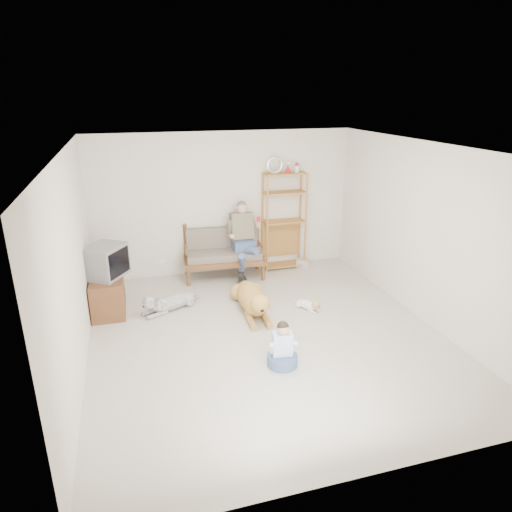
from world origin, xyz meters
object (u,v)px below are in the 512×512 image
object	(u,v)px
loveseat	(223,252)
golden_retriever	(253,300)
tv_stand	(108,295)
etagere	(284,220)

from	to	relation	value
loveseat	golden_retriever	world-z (taller)	loveseat
loveseat	golden_retriever	distance (m)	1.66
tv_stand	golden_retriever	size ratio (longest dim) A/B	0.54
tv_stand	golden_retriever	world-z (taller)	tv_stand
etagere	golden_retriever	world-z (taller)	etagere
tv_stand	golden_retriever	bearing A→B (deg)	-14.84
loveseat	tv_stand	bearing A→B (deg)	-149.34
etagere	golden_retriever	distance (m)	2.22
tv_stand	golden_retriever	xyz separation A→B (m)	(2.24, -0.64, -0.09)
tv_stand	golden_retriever	distance (m)	2.33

